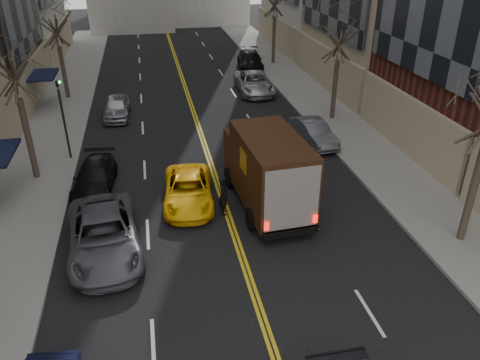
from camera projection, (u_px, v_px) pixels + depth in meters
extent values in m
cube|color=slate|center=(54.00, 127.00, 29.52)|extent=(4.00, 66.00, 0.15)
cube|color=slate|center=(324.00, 108.00, 32.66)|extent=(4.00, 66.00, 0.15)
cube|color=black|center=(41.00, 75.00, 31.71)|extent=(2.00, 3.00, 0.15)
cube|color=black|center=(30.00, 91.00, 32.04)|extent=(0.20, 3.00, 2.50)
cylinder|color=#382D23|center=(29.00, 139.00, 22.51)|extent=(0.30, 0.30, 4.05)
cylinder|color=#382D23|center=(64.00, 72.00, 33.84)|extent=(0.30, 0.30, 3.69)
cylinder|color=#382D23|center=(472.00, 195.00, 17.82)|extent=(0.30, 0.30, 3.96)
cylinder|color=#382D23|center=(335.00, 90.00, 29.97)|extent=(0.30, 0.30, 3.78)
cylinder|color=#382D23|center=(274.00, 40.00, 42.86)|extent=(0.30, 0.30, 4.14)
cylinder|color=black|center=(65.00, 125.00, 24.54)|extent=(0.12, 0.12, 3.80)
imported|color=black|center=(56.00, 81.00, 23.44)|extent=(0.15, 0.18, 0.90)
sphere|color=#0CE526|center=(60.00, 82.00, 23.40)|extent=(0.14, 0.14, 0.14)
cube|color=black|center=(266.00, 194.00, 21.06)|extent=(2.63, 6.58, 0.30)
cube|color=black|center=(252.00, 153.00, 22.60)|extent=(2.48, 1.86, 2.12)
cube|color=black|center=(271.00, 171.00, 19.90)|extent=(2.73, 5.09, 3.03)
cube|color=black|center=(291.00, 232.00, 18.41)|extent=(2.33, 0.33, 0.30)
cube|color=red|center=(267.00, 226.00, 17.95)|extent=(0.19, 0.07, 0.35)
cube|color=red|center=(315.00, 219.00, 18.42)|extent=(0.19, 0.07, 0.35)
cube|color=gold|center=(243.00, 161.00, 19.37)|extent=(0.10, 0.91, 0.91)
cube|color=gold|center=(299.00, 154.00, 19.94)|extent=(0.10, 0.91, 0.91)
cylinder|color=black|center=(229.00, 178.00, 22.62)|extent=(0.34, 0.98, 0.97)
cylinder|color=black|center=(276.00, 172.00, 23.17)|extent=(0.34, 0.98, 0.97)
cylinder|color=black|center=(252.00, 219.00, 19.36)|extent=(0.34, 0.98, 0.97)
cylinder|color=black|center=(305.00, 211.00, 19.91)|extent=(0.34, 0.98, 0.97)
imported|color=yellow|center=(188.00, 190.00, 21.19)|extent=(2.58, 4.87, 1.30)
imported|color=black|center=(224.00, 195.00, 20.25)|extent=(0.48, 0.69, 1.84)
imported|color=#4D4E55|center=(104.00, 235.00, 17.83)|extent=(3.18, 5.91, 1.58)
imported|color=black|center=(95.00, 178.00, 22.31)|extent=(2.16, 4.52, 1.27)
imported|color=#A2A5AA|center=(117.00, 107.00, 31.04)|extent=(1.78, 4.11, 1.38)
imported|color=#505458|center=(314.00, 132.00, 27.22)|extent=(1.92, 4.23, 1.35)
imported|color=#B0B4B8|center=(254.00, 83.00, 35.85)|extent=(2.71, 5.52, 1.51)
imported|color=black|center=(250.00, 60.00, 42.00)|extent=(2.84, 5.50, 1.53)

